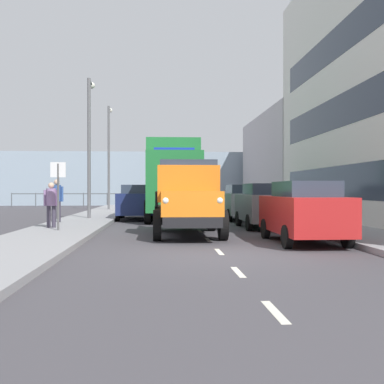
{
  "coord_description": "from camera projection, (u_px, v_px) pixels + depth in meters",
  "views": [
    {
      "loc": [
        1.39,
        10.66,
        1.5
      ],
      "look_at": [
        0.0,
        -10.65,
        1.38
      ],
      "focal_mm": 44.45,
      "sensor_mm": 36.0,
      "label": 1
    }
  ],
  "objects": [
    {
      "name": "seawall_railing",
      "position": [
        177.0,
        196.0,
        40.98
      ],
      "size": [
        28.08,
        0.08,
        1.2
      ],
      "color": "#4C5156",
      "rests_on": "ground_plane"
    },
    {
      "name": "pedestrian_in_dark_coat",
      "position": [
        57.0,
        197.0,
        19.57
      ],
      "size": [
        0.53,
        0.34,
        1.76
      ],
      "color": "#383342",
      "rests_on": "sidewalk_right"
    },
    {
      "name": "car_navy_oppositeside_0",
      "position": [
        137.0,
        201.0,
        23.76
      ],
      "size": [
        1.88,
        4.52,
        1.72
      ],
      "color": "navy",
      "rests_on": "ground_plane"
    },
    {
      "name": "ground_plane",
      "position": [
        192.0,
        223.0,
        21.3
      ],
      "size": [
        80.0,
        80.0,
        0.0
      ],
      "primitive_type": "plane",
      "color": "#423F44"
    },
    {
      "name": "road_centreline_markings",
      "position": [
        193.0,
        223.0,
        21.01
      ],
      "size": [
        0.12,
        36.36,
        0.01
      ],
      "color": "silver",
      "rests_on": "ground_plane"
    },
    {
      "name": "building_far_block",
      "position": [
        306.0,
        162.0,
        36.63
      ],
      "size": [
        7.35,
        14.46,
        7.18
      ],
      "color": "#B7B2B7",
      "rests_on": "ground_plane"
    },
    {
      "name": "lamp_post_promenade",
      "position": [
        90.0,
        135.0,
        22.63
      ],
      "size": [
        0.32,
        1.14,
        6.63
      ],
      "color": "#59595B",
      "rests_on": "sidewalk_right"
    },
    {
      "name": "sea_horizon",
      "position": [
        176.0,
        179.0,
        44.57
      ],
      "size": [
        80.0,
        0.8,
        5.0
      ],
      "primitive_type": "cube",
      "color": "#8C9EAD",
      "rests_on": "ground_plane"
    },
    {
      "name": "pedestrian_couple_b",
      "position": [
        51.0,
        201.0,
        16.73
      ],
      "size": [
        0.53,
        0.34,
        1.59
      ],
      "color": "#383342",
      "rests_on": "sidewalk_right"
    },
    {
      "name": "street_sign",
      "position": [
        58.0,
        184.0,
        15.68
      ],
      "size": [
        0.5,
        0.07,
        2.25
      ],
      "color": "#4C4C4C",
      "rests_on": "sidewalk_right"
    },
    {
      "name": "lorry_cargo_green",
      "position": [
        173.0,
        178.0,
        23.39
      ],
      "size": [
        2.58,
        8.2,
        3.87
      ],
      "color": "#1E7033",
      "rests_on": "ground_plane"
    },
    {
      "name": "sidewalk_left",
      "position": [
        298.0,
        221.0,
        21.61
      ],
      "size": [
        2.59,
        40.66,
        0.15
      ],
      "primitive_type": "cube",
      "color": "gray",
      "rests_on": "ground_plane"
    },
    {
      "name": "sidewalk_right",
      "position": [
        83.0,
        222.0,
        20.99
      ],
      "size": [
        2.59,
        40.66,
        0.15
      ],
      "primitive_type": "cube",
      "color": "gray",
      "rests_on": "ground_plane"
    },
    {
      "name": "lamp_post_far",
      "position": [
        109.0,
        148.0,
        32.28
      ],
      "size": [
        0.32,
        1.14,
        7.0
      ],
      "color": "#59595B",
      "rests_on": "sidewalk_right"
    },
    {
      "name": "car_grey_kerbside_1",
      "position": [
        264.0,
        205.0,
        18.31
      ],
      "size": [
        1.76,
        3.81,
        1.72
      ],
      "color": "slate",
      "rests_on": "ground_plane"
    },
    {
      "name": "car_silver_kerbside_2",
      "position": [
        242.0,
        202.0,
        23.2
      ],
      "size": [
        1.8,
        4.13,
        1.72
      ],
      "color": "#B7BABF",
      "rests_on": "ground_plane"
    },
    {
      "name": "car_red_kerbside_near",
      "position": [
        303.0,
        211.0,
        13.26
      ],
      "size": [
        1.75,
        4.02,
        1.72
      ],
      "color": "#B21E1E",
      "rests_on": "ground_plane"
    },
    {
      "name": "truck_vintage_orange",
      "position": [
        188.0,
        199.0,
        15.2
      ],
      "size": [
        2.17,
        5.64,
        2.43
      ],
      "color": "black",
      "rests_on": "ground_plane"
    }
  ]
}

